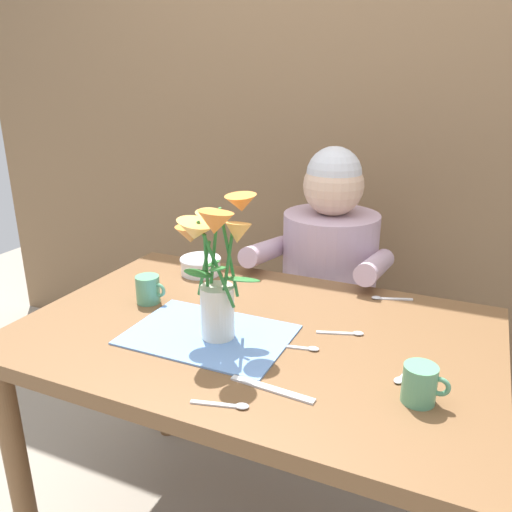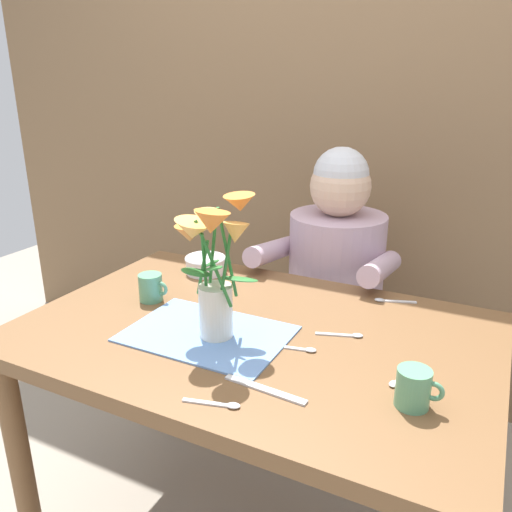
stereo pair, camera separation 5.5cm
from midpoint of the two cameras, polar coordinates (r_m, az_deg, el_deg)
wood_panel_backdrop at (r=2.18m, az=11.01°, el=16.27°), size 4.00×0.10×2.50m
dining_table at (r=1.38m, az=-1.30°, el=-11.68°), size 1.20×0.80×0.74m
seated_person at (r=1.92m, az=7.15°, el=-5.12°), size 0.45×0.47×1.14m
striped_placemat at (r=1.30m, az=-6.51°, el=-8.73°), size 0.40×0.28×0.00m
flower_vase at (r=1.21m, az=-5.92°, el=-0.51°), size 0.23×0.23×0.36m
ceramic_bowl at (r=1.69m, az=-7.12°, el=-0.98°), size 0.14×0.14×0.06m
dinner_knife at (r=1.09m, az=0.31°, el=-14.65°), size 0.19×0.03×0.00m
ceramic_mug at (r=1.08m, az=16.46°, el=-13.57°), size 0.09×0.07×0.08m
tea_cup at (r=1.50m, az=-12.96°, el=-3.66°), size 0.09×0.07×0.08m
spoon_0 at (r=1.24m, az=3.94°, el=-10.20°), size 0.12×0.04×0.01m
spoon_1 at (r=1.54m, az=13.25°, el=-4.62°), size 0.12×0.05×0.01m
spoon_2 at (r=1.32m, az=9.03°, el=-8.51°), size 0.12×0.05×0.01m
spoon_3 at (r=1.05m, az=-4.57°, el=-16.28°), size 0.12×0.04×0.01m
spoon_4 at (r=1.17m, az=14.86°, el=-12.78°), size 0.04×0.12×0.01m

